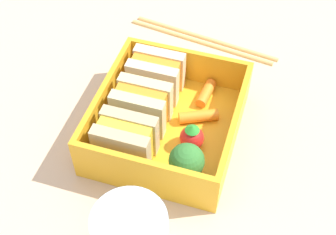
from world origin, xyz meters
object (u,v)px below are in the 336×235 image
(carrot_stick_left, at_px, (206,93))
(sandwich_center_left, at_px, (142,106))
(sandwich_center, at_px, (156,75))
(strawberry_far_left, at_px, (192,137))
(broccoli_floret, at_px, (187,161))
(chopstick_pair, at_px, (202,38))
(carrot_stick_far_left, at_px, (199,116))
(sandwich_left, at_px, (126,140))

(carrot_stick_left, bearing_deg, sandwich_center_left, 133.53)
(sandwich_center, bearing_deg, strawberry_far_left, -137.49)
(strawberry_far_left, bearing_deg, broccoli_floret, -172.48)
(broccoli_floret, bearing_deg, carrot_stick_left, 4.13)
(sandwich_center_left, height_order, broccoli_floret, sandwich_center_left)
(sandwich_center_left, height_order, strawberry_far_left, sandwich_center_left)
(sandwich_center, bearing_deg, broccoli_floret, -148.15)
(sandwich_center_left, xyz_separation_m, chopstick_pair, (0.17, -0.03, -0.03))
(sandwich_center, distance_m, strawberry_far_left, 0.09)
(strawberry_far_left, xyz_separation_m, carrot_stick_far_left, (0.04, 0.00, -0.01))
(carrot_stick_far_left, bearing_deg, carrot_stick_left, 1.37)
(sandwich_left, bearing_deg, broccoli_floret, -97.56)
(sandwich_center_left, bearing_deg, strawberry_far_left, -106.09)
(strawberry_far_left, bearing_deg, carrot_stick_left, 2.25)
(chopstick_pair, bearing_deg, sandwich_center, 167.83)
(sandwich_left, xyz_separation_m, carrot_stick_left, (0.10, -0.06, -0.02))
(sandwich_left, height_order, chopstick_pair, sandwich_left)
(sandwich_left, distance_m, sandwich_center_left, 0.05)
(sandwich_left, relative_size, broccoli_floret, 1.29)
(sandwich_center, relative_size, chopstick_pair, 0.29)
(strawberry_far_left, xyz_separation_m, carrot_stick_left, (0.07, 0.00, -0.01))
(sandwich_center, distance_m, broccoli_floret, 0.13)
(sandwich_left, relative_size, strawberry_far_left, 1.85)
(sandwich_center, distance_m, carrot_stick_far_left, 0.07)
(sandwich_center_left, distance_m, chopstick_pair, 0.17)
(carrot_stick_far_left, bearing_deg, strawberry_far_left, -176.87)
(chopstick_pair, bearing_deg, sandwich_center_left, 171.37)
(broccoli_floret, xyz_separation_m, carrot_stick_far_left, (0.08, 0.01, -0.02))
(sandwich_left, xyz_separation_m, sandwich_center, (0.10, 0.00, 0.00))
(sandwich_left, distance_m, carrot_stick_left, 0.12)
(sandwich_center, xyz_separation_m, strawberry_far_left, (-0.07, -0.06, -0.01))
(broccoli_floret, bearing_deg, sandwich_center, 31.85)
(sandwich_center_left, distance_m, strawberry_far_left, 0.06)
(sandwich_center_left, bearing_deg, broccoli_floret, -131.06)
(sandwich_center_left, distance_m, broccoli_floret, 0.09)
(carrot_stick_left, bearing_deg, sandwich_left, 150.84)
(sandwich_center, height_order, carrot_stick_far_left, sandwich_center)
(sandwich_center_left, relative_size, chopstick_pair, 0.29)
(sandwich_center_left, bearing_deg, sandwich_left, 180.00)
(sandwich_center, height_order, chopstick_pair, sandwich_center)
(carrot_stick_far_left, xyz_separation_m, chopstick_pair, (0.15, 0.03, -0.01))
(broccoli_floret, distance_m, carrot_stick_far_left, 0.08)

